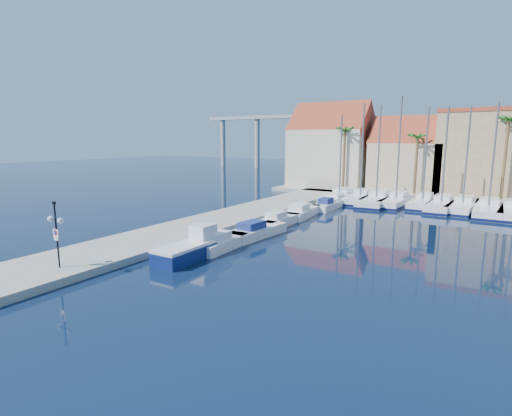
{
  "coord_description": "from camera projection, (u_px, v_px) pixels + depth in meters",
  "views": [
    {
      "loc": [
        14.37,
        -14.49,
        8.12
      ],
      "look_at": [
        -1.36,
        10.48,
        3.0
      ],
      "focal_mm": 28.0,
      "sensor_mm": 36.0,
      "label": 1
    }
  ],
  "objects": [
    {
      "name": "ground",
      "position": [
        172.0,
        295.0,
        21.01
      ],
      "size": [
        260.0,
        260.0,
        0.0
      ],
      "primitive_type": "plane",
      "color": "black",
      "rests_on": "ground"
    },
    {
      "name": "quay_west",
      "position": [
        204.0,
        225.0,
        36.95
      ],
      "size": [
        6.0,
        77.0,
        0.5
      ],
      "primitive_type": "cube",
      "color": "gray",
      "rests_on": "ground"
    },
    {
      "name": "shore_north",
      "position": [
        468.0,
        196.0,
        55.74
      ],
      "size": [
        54.0,
        16.0,
        0.5
      ],
      "primitive_type": "cube",
      "color": "gray",
      "rests_on": "ground"
    },
    {
      "name": "lamp_post",
      "position": [
        56.0,
        224.0,
        23.51
      ],
      "size": [
        1.37,
        0.36,
        4.03
      ],
      "rotation": [
        0.0,
        0.0,
        -0.0
      ],
      "color": "black",
      "rests_on": "quay_west"
    },
    {
      "name": "fishing_boat",
      "position": [
        194.0,
        247.0,
        27.66
      ],
      "size": [
        2.07,
        6.09,
        2.12
      ],
      "rotation": [
        0.0,
        0.0,
        0.01
      ],
      "color": "navy",
      "rests_on": "ground"
    },
    {
      "name": "motorboat_west_0",
      "position": [
        222.0,
        243.0,
        29.68
      ],
      "size": [
        1.83,
        5.27,
        1.4
      ],
      "rotation": [
        0.0,
        0.0,
        0.03
      ],
      "color": "white",
      "rests_on": "ground"
    },
    {
      "name": "motorboat_west_1",
      "position": [
        256.0,
        231.0,
        33.46
      ],
      "size": [
        2.49,
        6.42,
        1.4
      ],
      "rotation": [
        0.0,
        0.0,
        -0.08
      ],
      "color": "white",
      "rests_on": "ground"
    },
    {
      "name": "motorboat_west_2",
      "position": [
        279.0,
        220.0,
        37.85
      ],
      "size": [
        1.94,
        5.86,
        1.4
      ],
      "rotation": [
        0.0,
        0.0,
        -0.01
      ],
      "color": "white",
      "rests_on": "ground"
    },
    {
      "name": "motorboat_west_3",
      "position": [
        301.0,
        211.0,
        42.42
      ],
      "size": [
        2.87,
        7.16,
        1.4
      ],
      "rotation": [
        0.0,
        0.0,
        0.09
      ],
      "color": "white",
      "rests_on": "ground"
    },
    {
      "name": "motorboat_west_4",
      "position": [
        327.0,
        205.0,
        46.54
      ],
      "size": [
        1.85,
        5.6,
        1.4
      ],
      "rotation": [
        0.0,
        0.0,
        0.01
      ],
      "color": "white",
      "rests_on": "ground"
    },
    {
      "name": "motorboat_west_5",
      "position": [
        337.0,
        200.0,
        50.68
      ],
      "size": [
        2.3,
        7.05,
        1.4
      ],
      "rotation": [
        0.0,
        0.0,
        0.01
      ],
      "color": "white",
      "rests_on": "ground"
    },
    {
      "name": "sailboat_0",
      "position": [
        341.0,
        197.0,
        52.93
      ],
      "size": [
        3.06,
        10.45,
        11.1
      ],
      "rotation": [
        0.0,
        0.0,
        0.03
      ],
      "color": "white",
      "rests_on": "ground"
    },
    {
      "name": "sailboat_1",
      "position": [
        361.0,
        197.0,
        52.01
      ],
      "size": [
        2.94,
        9.44,
        12.49
      ],
      "rotation": [
        0.0,
        0.0,
        0.05
      ],
      "color": "white",
      "rests_on": "ground"
    },
    {
      "name": "sailboat_2",
      "position": [
        377.0,
        199.0,
        50.56
      ],
      "size": [
        3.6,
        11.39,
        12.14
      ],
      "rotation": [
        0.0,
        0.0,
        0.06
      ],
      "color": "white",
      "rests_on": "ground"
    },
    {
      "name": "sailboat_3",
      "position": [
        397.0,
        200.0,
        49.33
      ],
      "size": [
        2.9,
        9.48,
        13.13
      ],
      "rotation": [
        0.0,
        0.0,
        -0.04
      ],
      "color": "white",
      "rests_on": "ground"
    },
    {
      "name": "sailboat_4",
      "position": [
        423.0,
        202.0,
        48.19
      ],
      "size": [
        2.42,
        8.63,
        11.77
      ],
      "rotation": [
        0.0,
        0.0,
        -0.02
      ],
      "color": "white",
      "rests_on": "ground"
    },
    {
      "name": "sailboat_5",
      "position": [
        442.0,
        204.0,
        46.52
      ],
      "size": [
        2.71,
        9.64,
        11.7
      ],
      "rotation": [
        0.0,
        0.0,
        -0.02
      ],
      "color": "white",
      "rests_on": "ground"
    },
    {
      "name": "sailboat_6",
      "position": [
        463.0,
        206.0,
        45.7
      ],
      "size": [
        3.23,
        9.93,
        11.64
      ],
      "rotation": [
        0.0,
        0.0,
        -0.07
      ],
      "color": "white",
      "rests_on": "ground"
    },
    {
      "name": "sailboat_7",
      "position": [
        488.0,
        209.0,
        43.82
      ],
      "size": [
        3.03,
        10.67,
        11.99
      ],
      "rotation": [
        0.0,
        0.0,
        0.02
      ],
      "color": "white",
      "rests_on": "ground"
    },
    {
      "name": "building_0",
      "position": [
        331.0,
        149.0,
        64.33
      ],
      "size": [
        12.3,
        9.0,
        13.5
      ],
      "color": "beige",
      "rests_on": "shore_north"
    },
    {
      "name": "building_1",
      "position": [
        409.0,
        158.0,
        58.24
      ],
      "size": [
        10.3,
        8.0,
        11.0
      ],
      "color": "tan",
      "rests_on": "shore_north"
    },
    {
      "name": "building_2",
      "position": [
        497.0,
        153.0,
        53.13
      ],
      "size": [
        14.2,
        10.2,
        11.5
      ],
      "color": "#9B825F",
      "rests_on": "shore_north"
    },
    {
      "name": "palm_0",
      "position": [
        345.0,
        132.0,
        57.63
      ],
      "size": [
        2.6,
        2.6,
        10.15
      ],
      "color": "brown",
      "rests_on": "shore_north"
    },
    {
      "name": "palm_1",
      "position": [
        418.0,
        139.0,
        52.54
      ],
      "size": [
        2.6,
        2.6,
        9.15
      ],
      "color": "brown",
      "rests_on": "shore_north"
    },
    {
      "name": "palm_2",
      "position": [
        509.0,
        123.0,
        46.96
      ],
      "size": [
        2.6,
        2.6,
        11.15
      ],
      "color": "brown",
      "rests_on": "shore_north"
    },
    {
      "name": "viaduct",
      "position": [
        279.0,
        131.0,
        108.14
      ],
      "size": [
        48.0,
        2.2,
        14.45
      ],
      "color": "#9E9E99",
      "rests_on": "ground"
    }
  ]
}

